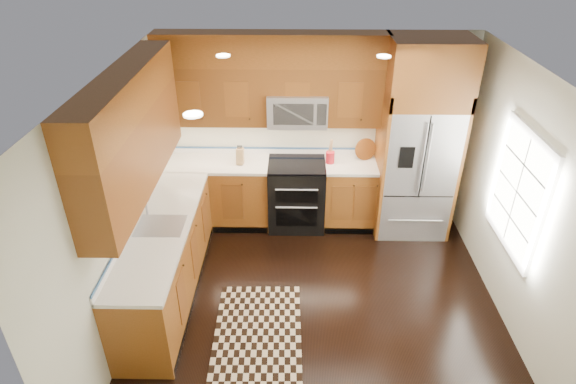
{
  "coord_description": "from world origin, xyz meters",
  "views": [
    {
      "loc": [
        -0.27,
        -4.01,
        3.84
      ],
      "look_at": [
        -0.35,
        0.6,
        1.14
      ],
      "focal_mm": 30.0,
      "sensor_mm": 36.0,
      "label": 1
    }
  ],
  "objects_px": {
    "refrigerator": "(419,141)",
    "rug": "(258,336)",
    "knife_block": "(240,156)",
    "utensil_crock": "(330,155)",
    "range": "(297,195)"
  },
  "relations": [
    {
      "from": "refrigerator",
      "to": "rug",
      "type": "distance_m",
      "value": 3.13
    },
    {
      "from": "rug",
      "to": "knife_block",
      "type": "distance_m",
      "value": 2.4
    },
    {
      "from": "rug",
      "to": "knife_block",
      "type": "height_order",
      "value": "knife_block"
    },
    {
      "from": "rug",
      "to": "utensil_crock",
      "type": "distance_m",
      "value": 2.55
    },
    {
      "from": "rug",
      "to": "knife_block",
      "type": "relative_size",
      "value": 5.84
    },
    {
      "from": "range",
      "to": "knife_block",
      "type": "height_order",
      "value": "knife_block"
    },
    {
      "from": "range",
      "to": "rug",
      "type": "height_order",
      "value": "range"
    },
    {
      "from": "refrigerator",
      "to": "rug",
      "type": "bearing_deg",
      "value": -133.11
    },
    {
      "from": "utensil_crock",
      "to": "range",
      "type": "bearing_deg",
      "value": -173.78
    },
    {
      "from": "range",
      "to": "refrigerator",
      "type": "height_order",
      "value": "refrigerator"
    },
    {
      "from": "rug",
      "to": "utensil_crock",
      "type": "height_order",
      "value": "utensil_crock"
    },
    {
      "from": "refrigerator",
      "to": "utensil_crock",
      "type": "relative_size",
      "value": 7.87
    },
    {
      "from": "range",
      "to": "knife_block",
      "type": "xyz_separation_m",
      "value": [
        -0.75,
        0.02,
        0.58
      ]
    },
    {
      "from": "refrigerator",
      "to": "utensil_crock",
      "type": "bearing_deg",
      "value": 175.58
    },
    {
      "from": "range",
      "to": "refrigerator",
      "type": "xyz_separation_m",
      "value": [
        1.55,
        -0.04,
        0.83
      ]
    }
  ]
}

